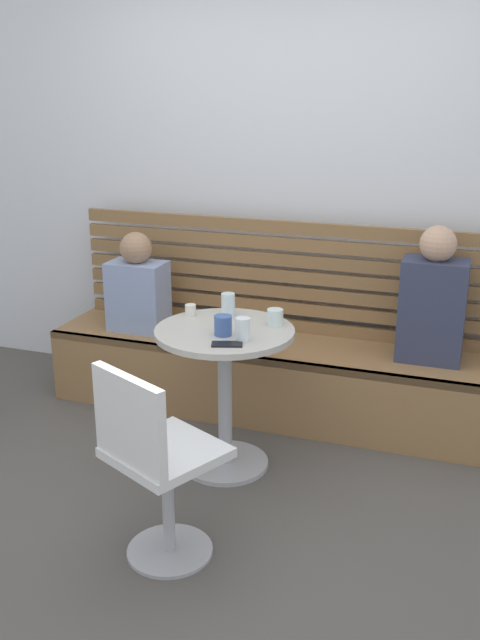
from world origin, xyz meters
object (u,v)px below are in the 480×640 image
Objects in this scene: cafe_table at (225,371)px; phone_on_table at (227,344)px; cup_glass_short at (275,317)px; cup_glass_tall at (228,305)px; white_chair at (154,459)px; cup_mug_blue at (223,325)px; cup_espresso_small at (191,310)px; person_adult at (433,302)px; person_child_left at (138,288)px; booth_bench at (276,379)px; cup_water_clear at (243,329)px.

cafe_table is 5.29× the size of phone_on_table.
cup_glass_short is at bearing 33.37° from cafe_table.
cup_glass_short is at bearing -11.15° from cup_glass_tall.
white_chair reaches higher than phone_on_table.
cup_mug_blue is (0.02, -0.08, 0.27)m from cafe_table.
cup_glass_short reaches higher than cup_espresso_small.
cafe_table is at bearing -142.37° from person_adult.
cup_espresso_small is at bearing 148.52° from cafe_table.
white_chair is 7.08× the size of cup_glass_tall.
person_adult is 1.71m from person_child_left.
white_chair is 1.66m from person_child_left.
phone_on_table is (0.09, -0.20, 0.23)m from cafe_table.
cup_mug_blue is (0.82, -0.72, 0.09)m from person_child_left.
booth_bench is 1.49m from white_chair.
cup_glass_short is (0.14, -0.52, 0.56)m from booth_bench.
cup_glass_short is 0.29m from cup_mug_blue.
cafe_table is 6.73× the size of cup_water_clear.
person_child_left is at bearing 140.82° from cup_water_clear.
person_child_left is (-0.86, -0.03, 0.48)m from booth_bench.
cup_mug_blue reaches higher than cup_glass_short.
person_adult reaches higher than person_child_left.
person_child_left is (-1.71, -0.07, -0.07)m from person_adult.
cup_mug_blue reaches higher than cafe_table.
person_child_left reaches higher than booth_bench.
cup_glass_tall is 0.86× the size of phone_on_table.
cafe_table is at bearing 137.57° from cup_water_clear.
white_chair is 15.18× the size of cup_espresso_small.
booth_bench is 1.01m from phone_on_table.
cup_espresso_small reaches higher than cafe_table.
cup_glass_tall reaches higher than cup_water_clear.
cup_espresso_small is (-0.24, 0.15, 0.25)m from cafe_table.
cup_water_clear is 0.37m from cup_glass_tall.
booth_bench is 19.29× the size of phone_on_table.
cup_espresso_small is at bearing 24.80° from phone_on_table.
cup_water_clear is at bearing -85.19° from booth_bench.
cup_water_clear reaches higher than cup_glass_short.
person_adult is (0.91, 0.70, 0.25)m from cafe_table.
cup_glass_tall is at bearing 105.23° from cafe_table.
cup_glass_short is 0.67× the size of cup_glass_tall.
person_child_left reaches higher than white_chair.
person_adult reaches higher than cup_water_clear.
cup_water_clear reaches higher than cafe_table.
person_adult is 13.10× the size of cup_espresso_small.
person_child_left is 1.22m from phone_on_table.
person_child_left is 1.09m from cup_mug_blue.
cup_water_clear reaches higher than phone_on_table.
white_chair is at bearing -60.99° from person_child_left.
person_adult is 7.72× the size of cup_mug_blue.
person_adult reaches higher than cup_glass_tall.
cup_mug_blue is 0.14m from phone_on_table.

